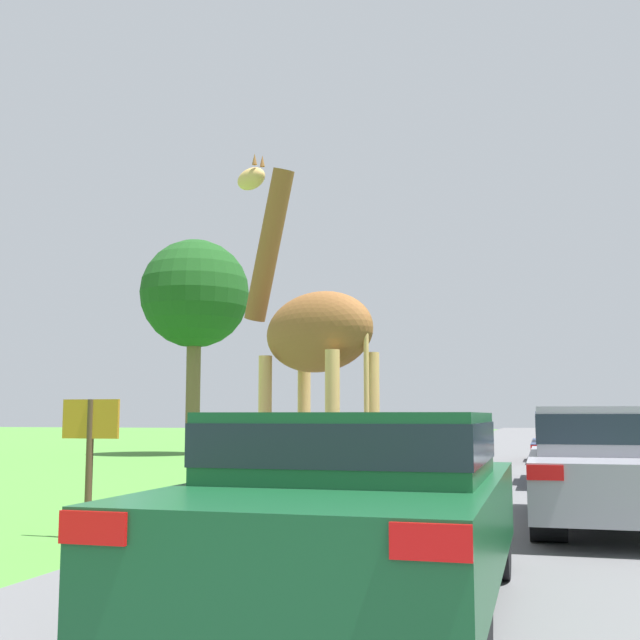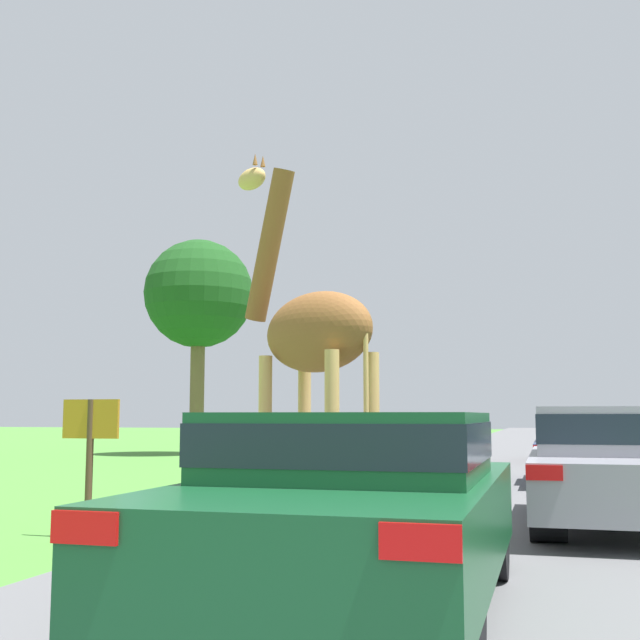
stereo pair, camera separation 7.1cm
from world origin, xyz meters
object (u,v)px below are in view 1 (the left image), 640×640
Objects in this scene: car_verge_right at (436,441)px; giraffe_near_road at (311,335)px; tree_centre_back at (195,295)px; sign_post at (90,441)px; car_queue_right at (569,436)px; car_lead_maroon at (359,503)px; car_queue_left at (613,463)px; car_far_ahead at (581,445)px.

giraffe_near_road is at bearing -90.31° from car_verge_right.
tree_centre_back is 19.52m from sign_post.
giraffe_near_road is 16.33m from car_queue_right.
car_verge_right is 0.54× the size of tree_centre_back.
car_lead_maroon is at bearing -62.53° from tree_centre_back.
giraffe_near_road reaches higher than car_queue_left.
car_verge_right is at bearing 33.54° from giraffe_near_road.
sign_post reaches higher than car_lead_maroon.
tree_centre_back reaches higher than car_verge_right.
car_far_ahead is 2.61× the size of sign_post.
tree_centre_back is (-9.08, 5.03, 4.85)m from car_verge_right.
car_far_ahead is 4.94m from car_verge_right.
car_verge_right is (-1.37, 15.05, -0.02)m from car_lead_maroon.
car_lead_maroon is at bearing -95.93° from car_queue_right.
sign_post is at bearing -68.97° from tree_centre_back.
car_lead_maroon is (1.43, -3.69, -1.60)m from giraffe_near_road.
car_queue_right is at bearing -2.33° from tree_centre_back.
car_queue_left is 1.14× the size of car_verge_right.
car_lead_maroon is 0.59× the size of tree_centre_back.
car_verge_right is at bearing 79.90° from sign_post.
giraffe_near_road reaches higher than car_lead_maroon.
giraffe_near_road reaches higher than sign_post.
car_queue_right is 13.38m from tree_centre_back.
car_far_ahead is at bearing -46.74° from car_verge_right.
sign_post is (-5.66, -17.22, 0.32)m from car_queue_right.
car_lead_maroon is 5.32m from car_queue_left.
car_queue_left reaches higher than car_far_ahead.
car_lead_maroon is 4.34m from sign_post.
sign_post reaches higher than car_queue_right.
car_queue_right is 0.98× the size of car_queue_left.
tree_centre_back is (-9.02, 16.39, 3.23)m from giraffe_near_road.
sign_post reaches higher than car_queue_left.
car_queue_left is 1.14× the size of car_far_ahead.
car_lead_maroon is 0.96× the size of car_queue_left.
tree_centre_back reaches higher than car_lead_maroon.
sign_post is at bearing 155.17° from giraffe_near_road.
giraffe_near_road is at bearing 111.15° from car_lead_maroon.
car_lead_maroon is 1.09× the size of car_verge_right.
giraffe_near_road reaches higher than car_verge_right.
car_queue_left is 20.28m from tree_centre_back.
car_queue_right is at bearing 84.07° from car_lead_maroon.
giraffe_near_road is 1.22× the size of car_far_ahead.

